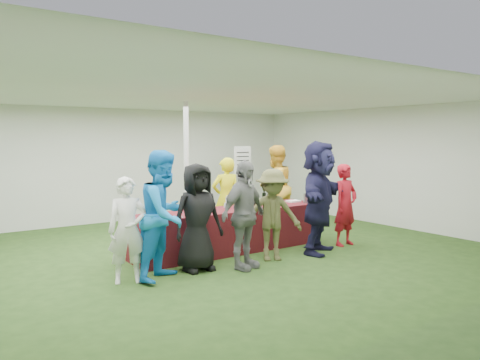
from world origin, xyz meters
TOP-DOWN VIEW (x-y plane):
  - ground at (0.00, 0.00)m, footprint 60.00×60.00m
  - tent at (0.50, 1.20)m, footprint 10.00×10.00m
  - serving_table at (0.69, -0.07)m, footprint 3.60×0.80m
  - wine_bottles at (1.39, 0.06)m, footprint 0.90×0.12m
  - wine_glasses at (-0.23, -0.35)m, footprint 1.18×0.12m
  - water_bottle at (0.67, 0.01)m, footprint 0.07×0.07m
  - bar_towel at (2.20, -0.02)m, footprint 0.25×0.18m
  - dump_bucket at (2.36, -0.29)m, footprint 0.22×0.22m
  - wine_list_sign at (2.82, 2.56)m, footprint 0.50×0.03m
  - staff_pourer at (1.15, 0.79)m, footprint 0.64×0.48m
  - staff_back at (2.66, 1.09)m, footprint 1.00×0.84m
  - customer_0 at (-1.50, -0.78)m, footprint 0.62×0.50m
  - customer_1 at (-1.01, -0.90)m, footprint 1.12×1.06m
  - customer_2 at (-0.42, -0.81)m, footprint 0.79×0.52m
  - customer_3 at (0.20, -1.14)m, footprint 1.05×0.67m
  - customer_4 at (0.88, -1.00)m, footprint 1.11×0.91m
  - customer_5 at (1.85, -1.07)m, footprint 1.85×1.40m
  - customer_6 at (2.67, -0.94)m, footprint 0.58×0.41m

SIDE VIEW (x-z plane):
  - ground at x=0.00m, z-range 0.00..0.00m
  - serving_table at x=0.69m, z-range 0.00..0.75m
  - customer_0 at x=-1.50m, z-range 0.00..1.46m
  - customer_4 at x=0.88m, z-range 0.00..1.49m
  - customer_6 at x=2.67m, z-range 0.00..1.52m
  - bar_towel at x=2.20m, z-range 0.75..0.78m
  - staff_pourer at x=1.15m, z-range 0.00..1.62m
  - customer_2 at x=-0.42m, z-range 0.00..1.62m
  - customer_3 at x=0.20m, z-range 0.00..1.66m
  - dump_bucket at x=2.36m, z-range 0.75..0.93m
  - water_bottle at x=0.67m, z-range 0.74..0.97m
  - wine_glasses at x=-0.23m, z-range 0.78..0.94m
  - wine_bottles at x=1.39m, z-range 0.71..1.03m
  - customer_1 at x=-1.01m, z-range 0.00..1.82m
  - staff_back at x=2.66m, z-range 0.00..1.84m
  - customer_5 at x=1.85m, z-range 0.00..1.95m
  - wine_list_sign at x=2.82m, z-range 0.42..2.22m
  - tent at x=0.50m, z-range -3.65..6.35m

